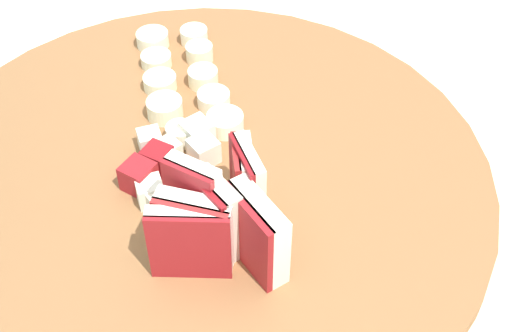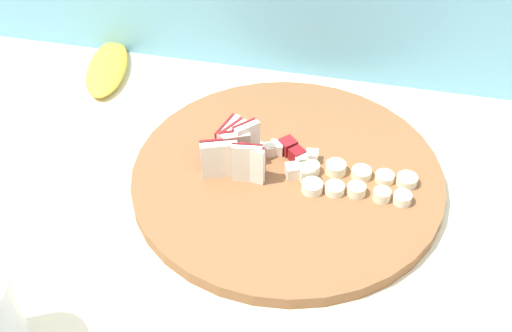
# 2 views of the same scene
# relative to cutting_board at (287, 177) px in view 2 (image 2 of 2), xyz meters

# --- Properties ---
(tile_backsplash) EXTENTS (2.40, 0.04, 1.27)m
(tile_backsplash) POSITION_rel_cutting_board_xyz_m (-0.11, 0.29, -0.29)
(tile_backsplash) COLOR #6BADC6
(tile_backsplash) RESTS_ON ground
(cutting_board) EXTENTS (0.44, 0.44, 0.02)m
(cutting_board) POSITION_rel_cutting_board_xyz_m (0.00, 0.00, 0.00)
(cutting_board) COLOR brown
(cutting_board) RESTS_ON tiled_countertop
(apple_wedge_fan) EXTENTS (0.09, 0.09, 0.07)m
(apple_wedge_fan) POSITION_rel_cutting_board_xyz_m (-0.07, -0.00, 0.04)
(apple_wedge_fan) COLOR #A32323
(apple_wedge_fan) RESTS_ON cutting_board
(apple_dice_pile) EXTENTS (0.10, 0.08, 0.02)m
(apple_dice_pile) POSITION_rel_cutting_board_xyz_m (-0.00, 0.02, 0.02)
(apple_dice_pile) COLOR maroon
(apple_dice_pile) RESTS_ON cutting_board
(banana_slice_rows) EXTENTS (0.16, 0.07, 0.02)m
(banana_slice_rows) POSITION_rel_cutting_board_xyz_m (0.10, -0.01, 0.02)
(banana_slice_rows) COLOR white
(banana_slice_rows) RESTS_ON cutting_board
(banana_peel) EXTENTS (0.10, 0.18, 0.02)m
(banana_peel) POSITION_rel_cutting_board_xyz_m (-0.35, 0.20, 0.00)
(banana_peel) COLOR gold
(banana_peel) RESTS_ON tiled_countertop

